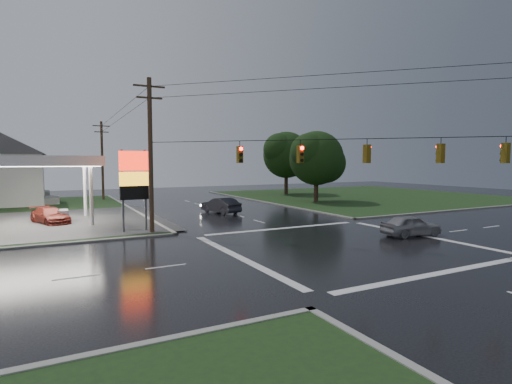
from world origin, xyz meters
name	(u,v)px	position (x,y,z in m)	size (l,w,h in m)	color
ground	(342,245)	(0.00, 0.00, 0.00)	(120.00, 120.00, 0.00)	black
grass_ne	(366,196)	(26.00, 26.00, 0.04)	(36.00, 36.00, 0.08)	black
pylon_sign	(134,177)	(-10.50, 10.50, 4.01)	(2.00, 0.35, 6.00)	#59595E
utility_pole_nw	(151,153)	(-9.50, 9.50, 5.72)	(2.20, 0.32, 11.00)	#382619
utility_pole_n	(102,159)	(-9.50, 38.00, 5.47)	(2.20, 0.32, 10.50)	#382619
traffic_signals	(345,139)	(0.02, -0.02, 6.48)	(26.87, 26.87, 1.47)	black
house_near	(0,168)	(-20.95, 36.00, 4.41)	(11.05, 8.48, 8.60)	silver
house_far	(1,167)	(-21.95, 48.00, 4.41)	(11.05, 8.48, 8.60)	silver
tree_ne_near	(317,158)	(14.14, 21.99, 5.56)	(7.99, 6.80, 8.98)	black
tree_ne_far	(287,155)	(17.15, 33.99, 6.18)	(8.46, 7.20, 9.80)	black
car_north	(221,205)	(-0.80, 17.68, 0.78)	(1.66, 4.75, 1.56)	black
car_crossing	(411,225)	(6.22, 0.24, 0.73)	(1.72, 4.28, 1.46)	gray
car_pump	(50,216)	(-15.96, 17.87, 0.67)	(1.88, 4.62, 1.34)	maroon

